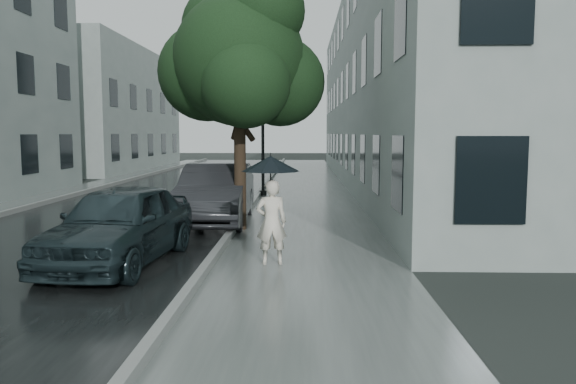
{
  "coord_description": "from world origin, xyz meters",
  "views": [
    {
      "loc": [
        0.11,
        -8.09,
        2.4
      ],
      "look_at": [
        -0.17,
        2.33,
        1.3
      ],
      "focal_mm": 35.0,
      "sensor_mm": 36.0,
      "label": 1
    }
  ],
  "objects_px": {
    "pedestrian": "(271,222)",
    "car_near": "(120,224)",
    "street_tree": "(240,59)",
    "car_far": "(216,194)",
    "lamp_post": "(259,112)"
  },
  "relations": [
    {
      "from": "pedestrian",
      "to": "car_near",
      "type": "xyz_separation_m",
      "value": [
        -2.77,
        -0.04,
        -0.04
      ]
    },
    {
      "from": "street_tree",
      "to": "car_far",
      "type": "relative_size",
      "value": 1.31
    },
    {
      "from": "street_tree",
      "to": "lamp_post",
      "type": "relative_size",
      "value": 1.11
    },
    {
      "from": "street_tree",
      "to": "car_far",
      "type": "height_order",
      "value": "street_tree"
    },
    {
      "from": "pedestrian",
      "to": "street_tree",
      "type": "xyz_separation_m",
      "value": [
        -0.99,
        3.87,
        3.43
      ]
    },
    {
      "from": "pedestrian",
      "to": "car_far",
      "type": "bearing_deg",
      "value": -78.01
    },
    {
      "from": "car_far",
      "to": "pedestrian",
      "type": "bearing_deg",
      "value": -70.72
    },
    {
      "from": "car_near",
      "to": "car_far",
      "type": "relative_size",
      "value": 0.9
    },
    {
      "from": "street_tree",
      "to": "car_far",
      "type": "xyz_separation_m",
      "value": [
        -0.75,
        0.83,
        -3.42
      ]
    },
    {
      "from": "car_near",
      "to": "car_far",
      "type": "bearing_deg",
      "value": 83.32
    },
    {
      "from": "lamp_post",
      "to": "car_far",
      "type": "bearing_deg",
      "value": -79.39
    },
    {
      "from": "car_far",
      "to": "lamp_post",
      "type": "bearing_deg",
      "value": 83.6
    },
    {
      "from": "lamp_post",
      "to": "street_tree",
      "type": "bearing_deg",
      "value": -73.12
    },
    {
      "from": "street_tree",
      "to": "car_near",
      "type": "relative_size",
      "value": 1.45
    },
    {
      "from": "lamp_post",
      "to": "car_near",
      "type": "xyz_separation_m",
      "value": [
        -1.67,
        -11.46,
        -2.47
      ]
    }
  ]
}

